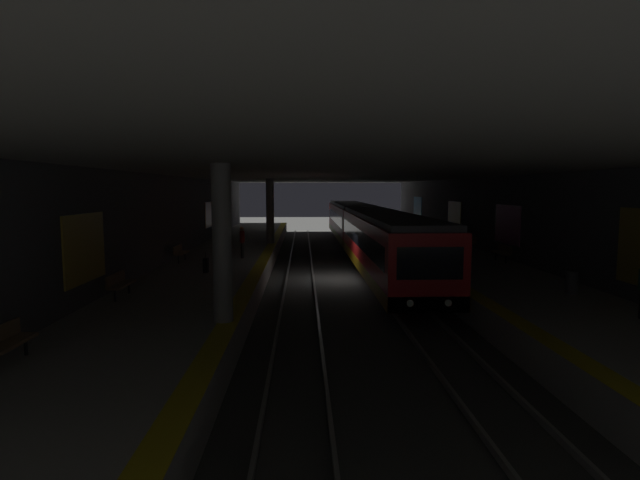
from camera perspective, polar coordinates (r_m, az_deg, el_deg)
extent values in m
plane|color=#42423F|center=(26.98, 2.39, -4.53)|extent=(120.00, 120.00, 0.00)
cube|color=gray|center=(27.34, 8.52, -4.28)|extent=(60.00, 0.09, 0.16)
cube|color=gray|center=(27.12, 5.52, -4.33)|extent=(60.00, 0.09, 0.16)
cube|color=gray|center=(26.90, -0.77, -4.39)|extent=(60.00, 0.09, 0.16)
cube|color=gray|center=(26.91, -3.84, -4.40)|extent=(60.00, 0.09, 0.16)
cube|color=#A8A59E|center=(28.16, 15.83, -3.23)|extent=(60.00, 5.30, 1.05)
cube|color=yellow|center=(27.45, 11.18, -2.23)|extent=(60.00, 0.60, 0.01)
cube|color=#A8A59E|center=(27.19, -11.53, -3.44)|extent=(60.00, 5.30, 1.05)
cube|color=yellow|center=(26.82, -6.59, -2.35)|extent=(60.00, 0.60, 0.01)
cube|color=#56565B|center=(28.92, 21.43, 1.36)|extent=(60.00, 0.50, 5.60)
cube|color=#BF4C8C|center=(29.02, 20.75, 1.70)|extent=(3.23, 0.06, 2.12)
cube|color=gold|center=(37.97, 15.21, 2.77)|extent=(3.04, 0.06, 2.02)
cube|color=#338CCC|center=(49.36, 11.17, 3.53)|extent=(3.26, 0.06, 2.34)
cube|color=#56565B|center=(27.56, -17.59, 1.29)|extent=(60.00, 0.50, 5.60)
cube|color=gold|center=(17.92, -25.43, -0.86)|extent=(2.98, 0.06, 2.25)
cube|color=orange|center=(38.44, -12.69, 2.87)|extent=(2.66, 0.06, 1.90)
cube|color=#ADAAA3|center=(26.56, 2.44, 7.87)|extent=(60.00, 19.40, 0.40)
cylinder|color=gray|center=(14.44, -11.20, -0.39)|extent=(0.56, 0.56, 4.55)
cylinder|color=gray|center=(35.09, -5.77, 3.32)|extent=(0.56, 0.56, 4.55)
cube|color=red|center=(25.83, 7.47, -0.42)|extent=(18.24, 2.80, 2.70)
cube|color=#B27F0F|center=(25.97, 7.44, -2.77)|extent=(18.24, 2.82, 0.56)
cube|color=black|center=(25.80, 7.48, 0.35)|extent=(16.78, 2.83, 0.90)
cube|color=#47474C|center=(25.72, 7.51, 2.83)|extent=(17.87, 2.58, 0.24)
cube|color=black|center=(21.20, 9.64, -6.00)|extent=(2.20, 1.64, 0.76)
cube|color=black|center=(30.94, 5.91, -2.20)|extent=(2.20, 1.64, 0.76)
cube|color=black|center=(16.92, 12.55, -2.64)|extent=(0.04, 2.24, 1.10)
cylinder|color=silver|center=(17.34, 14.55, -7.02)|extent=(0.04, 0.24, 0.24)
cylinder|color=silver|center=(17.02, 10.32, -7.17)|extent=(0.04, 0.24, 0.24)
cube|color=red|center=(44.46, 3.50, 2.24)|extent=(18.24, 2.80, 2.70)
cube|color=#B27F0F|center=(44.54, 3.49, 0.87)|extent=(18.24, 2.82, 0.56)
cube|color=black|center=(44.44, 3.50, 2.69)|extent=(16.78, 2.83, 0.90)
cube|color=#47474C|center=(44.39, 3.51, 4.13)|extent=(17.87, 2.58, 0.24)
cube|color=black|center=(39.62, 4.17, -0.42)|extent=(2.20, 1.64, 0.76)
cube|color=black|center=(49.55, 2.93, 0.85)|extent=(2.20, 1.64, 0.76)
cylinder|color=#262628|center=(27.35, 20.60, -2.09)|extent=(0.08, 0.08, 0.42)
cylinder|color=#262628|center=(28.59, 19.56, -1.72)|extent=(0.08, 0.08, 0.42)
cube|color=olive|center=(27.94, 20.09, -1.40)|extent=(1.70, 0.44, 0.08)
cube|color=olive|center=(28.00, 20.52, -0.98)|extent=(1.70, 0.06, 0.40)
cylinder|color=#262628|center=(32.16, 17.07, -0.83)|extent=(0.08, 0.08, 0.42)
cylinder|color=#262628|center=(33.44, 16.31, -0.56)|extent=(0.08, 0.08, 0.42)
cube|color=olive|center=(32.77, 16.69, -0.26)|extent=(1.70, 0.44, 0.08)
cube|color=olive|center=(32.82, 17.07, 0.09)|extent=(1.70, 0.06, 0.40)
cylinder|color=#262628|center=(13.53, -30.76, -10.46)|extent=(0.08, 0.08, 0.42)
cube|color=olive|center=(12.90, -32.28, -10.17)|extent=(1.70, 0.44, 0.08)
cylinder|color=#262628|center=(18.35, -22.53, -5.94)|extent=(0.08, 0.08, 0.42)
cylinder|color=#262628|center=(19.60, -21.14, -5.15)|extent=(0.08, 0.08, 0.42)
cube|color=olive|center=(18.92, -21.84, -4.79)|extent=(1.70, 0.44, 0.08)
cube|color=olive|center=(18.97, -22.49, -4.18)|extent=(1.70, 0.06, 0.40)
cylinder|color=#262628|center=(26.56, -15.95, -2.17)|extent=(0.08, 0.08, 0.42)
cylinder|color=#262628|center=(27.87, -15.28, -1.78)|extent=(0.08, 0.08, 0.42)
cube|color=olive|center=(27.18, -15.62, -1.45)|extent=(1.70, 0.44, 0.08)
cube|color=olive|center=(27.21, -16.08, -1.03)|extent=(1.70, 0.06, 0.40)
cylinder|color=#303030|center=(27.81, -8.95, -1.18)|extent=(0.16, 0.16, 0.89)
cylinder|color=#303030|center=(28.01, -8.90, -1.13)|extent=(0.16, 0.16, 0.89)
cube|color=maroon|center=(27.83, -8.95, 0.40)|extent=(0.36, 0.22, 0.63)
cylinder|color=maroon|center=(27.58, -9.01, 0.24)|extent=(0.10, 0.10, 0.60)
cylinder|color=maroon|center=(28.08, -8.89, 0.34)|extent=(0.10, 0.10, 0.60)
sphere|color=tan|center=(27.79, -8.97, 1.29)|extent=(0.24, 0.24, 0.24)
cylinder|color=#2D754C|center=(17.58, 32.92, -3.90)|extent=(0.10, 0.10, 0.59)
cube|color=black|center=(23.37, -13.00, -2.86)|extent=(0.35, 0.22, 0.67)
cylinder|color=#333333|center=(23.30, -13.03, -1.68)|extent=(0.02, 0.02, 0.30)
cylinder|color=#595B5E|center=(20.39, 26.97, -4.36)|extent=(0.44, 0.44, 0.85)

